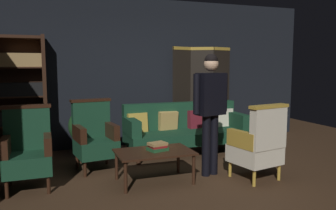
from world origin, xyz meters
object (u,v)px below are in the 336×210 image
(standing_figure, at_px, (211,103))
(potted_plant, at_px, (84,129))
(book_green_cloth, at_px, (158,149))
(armchair_wing_left, at_px, (28,150))
(coffee_table, at_px, (154,154))
(armchair_gilt_accent, at_px, (258,144))
(book_red_leather, at_px, (158,146))
(folding_screen, at_px, (202,93))
(armchair_wing_right, at_px, (95,137))
(bookshelf, at_px, (18,93))
(velvet_couch, at_px, (185,128))
(book_tan_leather, at_px, (158,144))

(standing_figure, bearing_deg, potted_plant, 132.99)
(book_green_cloth, bearing_deg, armchair_wing_left, 168.58)
(coffee_table, height_order, armchair_gilt_accent, armchair_gilt_accent)
(armchair_gilt_accent, height_order, book_green_cloth, armchair_gilt_accent)
(standing_figure, xyz_separation_m, book_red_leather, (-0.78, -0.01, -0.55))
(folding_screen, bearing_deg, armchair_wing_left, -152.76)
(folding_screen, xyz_separation_m, armchair_wing_left, (-3.19, -1.64, -0.50))
(armchair_wing_right, relative_size, book_green_cloth, 4.37)
(standing_figure, bearing_deg, book_green_cloth, -179.27)
(bookshelf, height_order, standing_figure, bookshelf)
(bookshelf, bearing_deg, armchair_wing_left, -83.63)
(folding_screen, height_order, potted_plant, folding_screen)
(coffee_table, height_order, potted_plant, potted_plant)
(book_red_leather, bearing_deg, armchair_wing_right, 130.29)
(coffee_table, bearing_deg, bookshelf, 131.26)
(velvet_couch, bearing_deg, bookshelf, 164.74)
(folding_screen, distance_m, coffee_table, 2.64)
(bookshelf, height_order, coffee_table, bookshelf)
(standing_figure, relative_size, book_green_cloth, 7.15)
(velvet_couch, height_order, coffee_table, velvet_couch)
(potted_plant, bearing_deg, coffee_table, -66.94)
(folding_screen, height_order, book_red_leather, folding_screen)
(armchair_gilt_accent, xyz_separation_m, book_green_cloth, (-1.29, 0.40, -0.05))
(armchair_wing_right, bearing_deg, coffee_table, -52.18)
(bookshelf, distance_m, book_red_leather, 2.73)
(bookshelf, xyz_separation_m, book_green_cloth, (1.79, -1.97, -0.64))
(standing_figure, relative_size, book_red_leather, 8.43)
(bookshelf, relative_size, book_red_leather, 10.15)
(armchair_wing_right, bearing_deg, book_red_leather, -49.71)
(armchair_wing_left, relative_size, book_green_cloth, 4.37)
(folding_screen, xyz_separation_m, armchair_wing_right, (-2.29, -1.13, -0.50))
(velvet_couch, bearing_deg, armchair_gilt_accent, -76.76)
(folding_screen, xyz_separation_m, book_red_leather, (-1.59, -1.97, -0.51))
(coffee_table, height_order, book_red_leather, book_red_leather)
(velvet_couch, bearing_deg, armchair_wing_left, -160.11)
(coffee_table, height_order, armchair_wing_left, armchair_wing_left)
(armchair_gilt_accent, bearing_deg, book_red_leather, 162.67)
(armchair_wing_right, xyz_separation_m, potted_plant, (-0.06, 0.83, -0.02))
(bookshelf, relative_size, armchair_wing_left, 1.97)
(bookshelf, distance_m, book_tan_leather, 2.72)
(book_green_cloth, bearing_deg, standing_figure, 0.73)
(velvet_couch, xyz_separation_m, coffee_table, (-0.96, -1.25, -0.08))
(book_tan_leather, bearing_deg, coffee_table, -166.88)
(armchair_gilt_accent, bearing_deg, velvet_couch, 103.24)
(folding_screen, relative_size, armchair_wing_left, 1.83)
(armchair_wing_right, bearing_deg, armchair_gilt_accent, -31.73)
(coffee_table, relative_size, book_red_leather, 4.95)
(armchair_wing_right, xyz_separation_m, book_green_cloth, (0.71, -0.83, -0.05))
(coffee_table, relative_size, armchair_gilt_accent, 0.96)
(folding_screen, bearing_deg, armchair_gilt_accent, -96.97)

